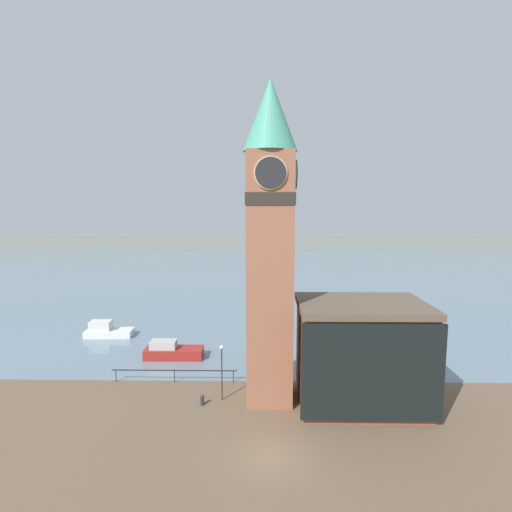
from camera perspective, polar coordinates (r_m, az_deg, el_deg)
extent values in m
plane|color=brown|center=(27.07, 2.07, -26.83)|extent=(160.00, 160.00, 0.00)
cube|color=slate|center=(94.09, 1.21, -1.92)|extent=(160.00, 120.00, 0.00)
cube|color=gray|center=(133.46, 1.13, 1.93)|extent=(180.00, 3.00, 5.00)
cube|color=#232328|center=(36.34, -11.59, -15.72)|extent=(10.75, 0.08, 0.08)
cylinder|color=#232328|center=(37.92, -19.37, -15.85)|extent=(0.07, 0.07, 1.05)
cylinder|color=#232328|center=(36.55, -11.57, -16.48)|extent=(0.07, 0.07, 1.05)
cylinder|color=#232328|center=(35.84, -3.26, -16.83)|extent=(0.07, 0.07, 1.05)
cube|color=#935B42|center=(30.29, 1.95, -3.46)|extent=(3.46, 3.46, 19.05)
cube|color=#2D2823|center=(29.75, 2.00, 8.15)|extent=(3.58, 3.58, 0.90)
cylinder|color=tan|center=(28.04, 2.09, 11.80)|extent=(2.34, 0.12, 2.34)
cylinder|color=#232328|center=(27.96, 2.09, 11.81)|extent=(2.13, 0.12, 2.13)
cylinder|color=tan|center=(29.91, 5.51, 11.50)|extent=(0.12, 2.34, 2.34)
cylinder|color=#232328|center=(29.92, 5.68, 11.49)|extent=(0.12, 2.13, 2.13)
cone|color=teal|center=(30.43, 2.06, 19.50)|extent=(3.97, 3.97, 5.13)
cube|color=brown|center=(32.38, 14.67, -13.66)|extent=(9.19, 6.45, 7.44)
cube|color=brown|center=(31.19, 14.91, -6.83)|extent=(9.59, 6.85, 0.50)
cube|color=black|center=(29.30, 16.30, -15.72)|extent=(9.69, 0.30, 6.85)
cube|color=maroon|center=(41.79, -11.63, -13.40)|extent=(5.78, 2.18, 0.98)
cube|color=#B2B2B2|center=(41.70, -13.08, -12.20)|extent=(2.55, 1.50, 0.78)
cube|color=silver|center=(50.18, -20.21, -10.27)|extent=(5.42, 2.40, 0.77)
cube|color=silver|center=(50.23, -21.30, -9.22)|extent=(2.41, 1.62, 1.05)
cylinder|color=#2D2D33|center=(32.66, -7.70, -19.82)|extent=(0.30, 0.30, 0.65)
sphere|color=#2D2D33|center=(32.51, -7.71, -19.31)|extent=(0.32, 0.32, 0.32)
cylinder|color=#2D2D33|center=(32.45, -4.91, -16.50)|extent=(0.10, 0.10, 4.19)
sphere|color=silver|center=(31.62, -4.95, -12.86)|extent=(0.32, 0.32, 0.32)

